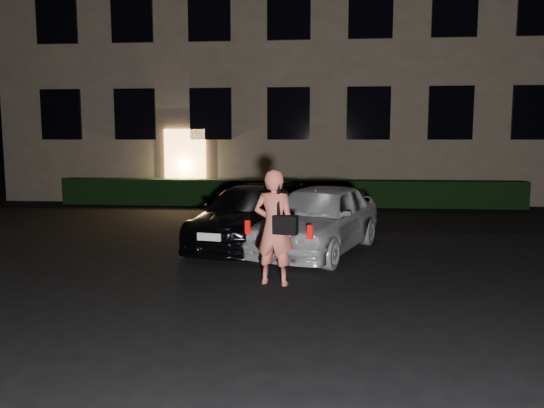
{
  "coord_description": "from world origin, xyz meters",
  "views": [
    {
      "loc": [
        1.07,
        -6.68,
        2.17
      ],
      "look_at": [
        0.28,
        2.0,
        1.1
      ],
      "focal_mm": 35.0,
      "sensor_mm": 36.0,
      "label": 1
    }
  ],
  "objects": [
    {
      "name": "ground",
      "position": [
        0.0,
        0.0,
        0.0
      ],
      "size": [
        80.0,
        80.0,
        0.0
      ],
      "primitive_type": "plane",
      "color": "black",
      "rests_on": "ground"
    },
    {
      "name": "building",
      "position": [
        -0.0,
        14.99,
        6.0
      ],
      "size": [
        20.0,
        8.11,
        12.0
      ],
      "color": "brown",
      "rests_on": "ground"
    },
    {
      "name": "hedge",
      "position": [
        0.0,
        10.5,
        0.42
      ],
      "size": [
        15.0,
        0.7,
        0.85
      ],
      "primitive_type": "cube",
      "color": "black",
      "rests_on": "ground"
    },
    {
      "name": "sedan",
      "position": [
        -0.41,
        4.12,
        0.59
      ],
      "size": [
        2.38,
        4.29,
        1.17
      ],
      "rotation": [
        0.0,
        0.0,
        -0.19
      ],
      "color": "black",
      "rests_on": "ground"
    },
    {
      "name": "hatch",
      "position": [
        1.05,
        3.43,
        0.66
      ],
      "size": [
        2.82,
        4.2,
        1.33
      ],
      "rotation": [
        0.0,
        0.0,
        -0.35
      ],
      "color": "silver",
      "rests_on": "ground"
    },
    {
      "name": "man",
      "position": [
        0.4,
        1.06,
        0.87
      ],
      "size": [
        0.73,
        0.56,
        1.73
      ],
      "rotation": [
        0.0,
        0.0,
        2.91
      ],
      "color": "#E46A54",
      "rests_on": "ground"
    }
  ]
}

